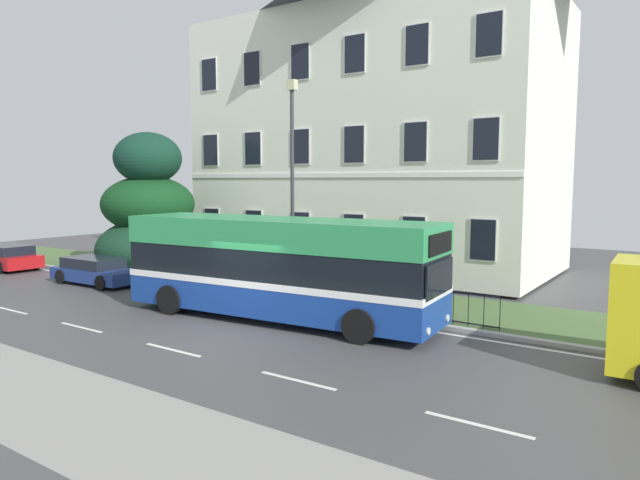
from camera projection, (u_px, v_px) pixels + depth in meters
ground_plane at (241, 329)px, 16.83m from camera, size 60.00×56.00×0.18m
georgian_townhouse at (376, 127)px, 28.17m from camera, size 17.08×8.84×13.63m
iron_verge_railing at (253, 281)px, 21.23m from camera, size 18.32×0.04×0.97m
evergreen_tree at (148, 218)px, 26.80m from camera, size 4.70×4.70×6.91m
single_decker_bus at (278, 267)px, 17.85m from camera, size 10.56×3.37×3.16m
parked_hatchback_00 at (96, 271)px, 24.03m from camera, size 4.21×1.85×1.11m
parked_hatchback_01 at (6, 257)px, 28.13m from camera, size 4.41×2.01×1.19m
street_lamp_post at (292, 175)px, 20.73m from camera, size 0.36×0.24×7.79m
litter_bin at (339, 285)px, 20.10m from camera, size 0.47×0.47×1.11m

